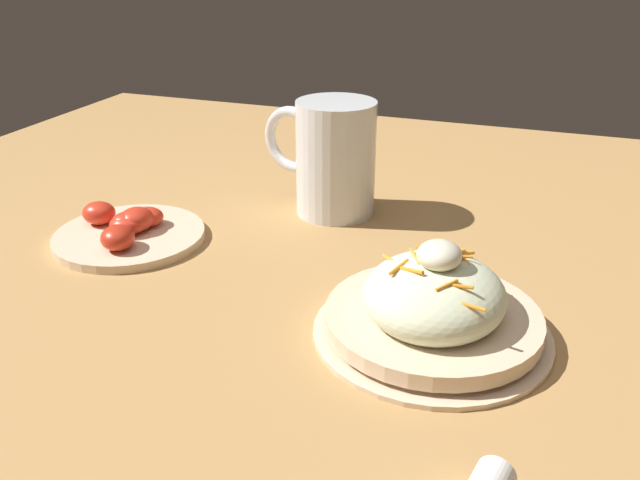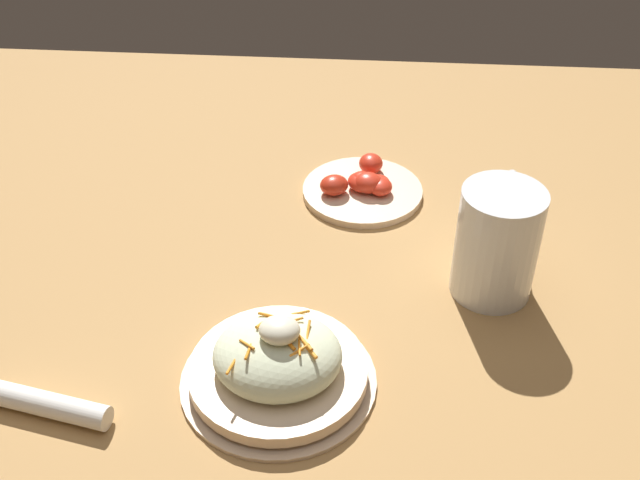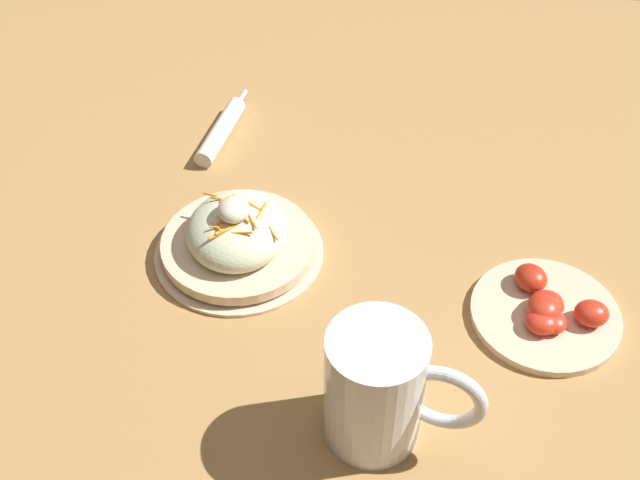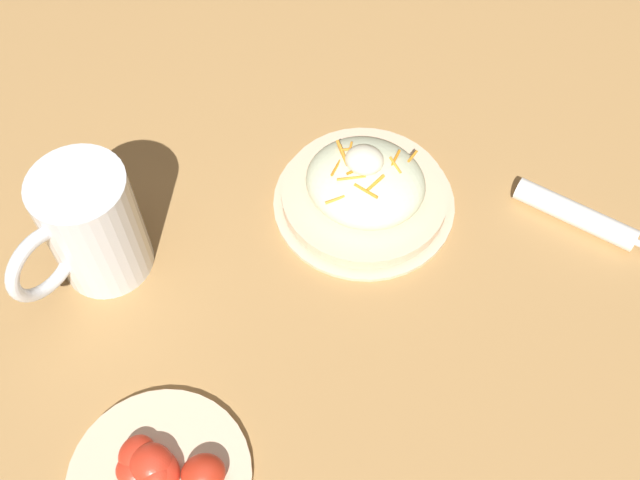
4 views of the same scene
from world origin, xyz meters
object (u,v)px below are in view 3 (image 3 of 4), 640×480
object	(u,v)px
beer_mug	(377,392)
tomato_plate	(547,311)
salad_plate	(238,238)
napkin_roll	(221,131)

from	to	relation	value
beer_mug	tomato_plate	size ratio (longest dim) A/B	0.91
salad_plate	napkin_roll	bearing A→B (deg)	-165.74
salad_plate	napkin_roll	world-z (taller)	salad_plate
beer_mug	tomato_plate	distance (m)	0.26
beer_mug	tomato_plate	xyz separation A→B (m)	(-0.16, 0.20, -0.05)
beer_mug	napkin_roll	distance (m)	0.54
beer_mug	napkin_roll	size ratio (longest dim) A/B	0.89
napkin_roll	tomato_plate	size ratio (longest dim) A/B	1.02
tomato_plate	napkin_roll	bearing A→B (deg)	-126.08
napkin_roll	salad_plate	bearing A→B (deg)	14.26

